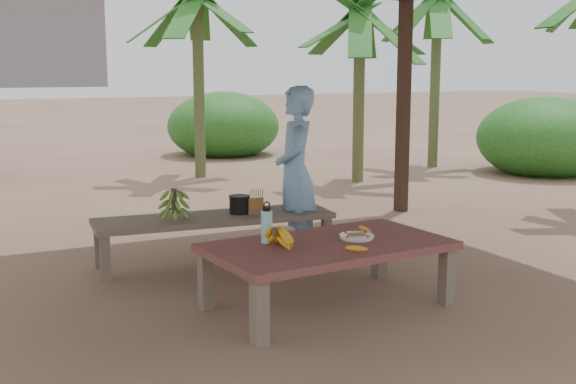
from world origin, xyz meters
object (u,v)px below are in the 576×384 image
plate (357,237)px  ripe_banana_bunch (275,236)px  bench (215,221)px  woman (296,172)px  work_table (328,251)px  water_flask (267,225)px  cooking_pot (239,205)px

plate → ripe_banana_bunch: bearing=175.9°
bench → woman: (0.81, -0.06, 0.42)m
ripe_banana_bunch → woman: 1.71m
work_table → water_flask: size_ratio=5.92×
ripe_banana_bunch → plate: bearing=-4.1°
ripe_banana_bunch → water_flask: size_ratio=0.84×
work_table → plate: (0.25, 0.01, 0.08)m
water_flask → cooking_pot: bearing=76.0°
bench → water_flask: size_ratio=7.10×
ripe_banana_bunch → water_flask: (0.01, 0.15, 0.05)m
work_table → plate: plate is taller
plate → cooking_pot: cooking_pot is taller
plate → woman: (0.23, 1.48, 0.30)m
bench → ripe_banana_bunch: size_ratio=8.44×
woman → work_table: bearing=3.3°
work_table → ripe_banana_bunch: ripe_banana_bunch is taller
bench → ripe_banana_bunch: bearing=-88.4°
plate → woman: size_ratio=0.16×
plate → cooking_pot: 1.58m
woman → plate: bearing=12.5°
ripe_banana_bunch → woman: size_ratio=0.16×
plate → water_flask: (-0.67, 0.20, 0.11)m
ripe_banana_bunch → plate: size_ratio=1.00×
plate → water_flask: 0.71m
work_table → ripe_banana_bunch: 0.45m
ripe_banana_bunch → woman: (0.90, 1.44, 0.24)m
bench → cooking_pot: (0.25, 0.00, 0.14)m
plate → water_flask: bearing=163.1°
work_table → water_flask: (-0.41, 0.21, 0.20)m
plate → woman: woman is taller
cooking_pot → ripe_banana_bunch: bearing=-102.9°
plate → water_flask: size_ratio=0.84×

